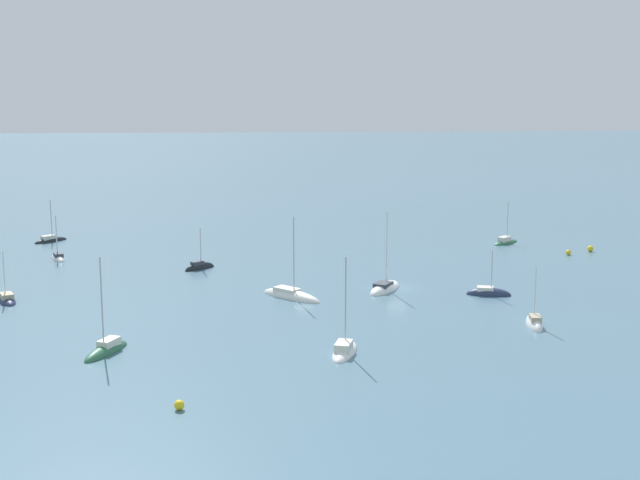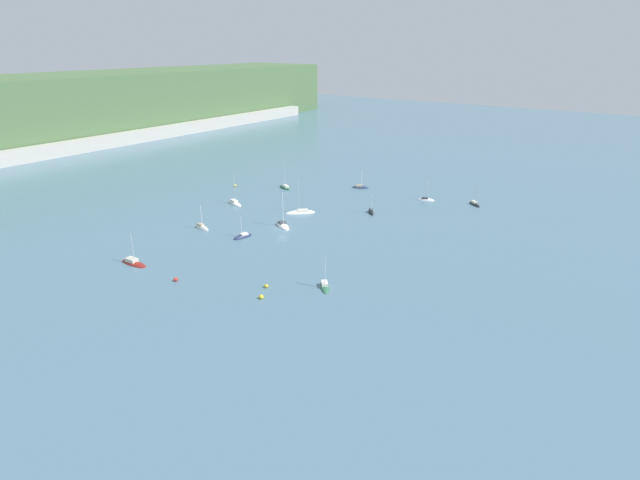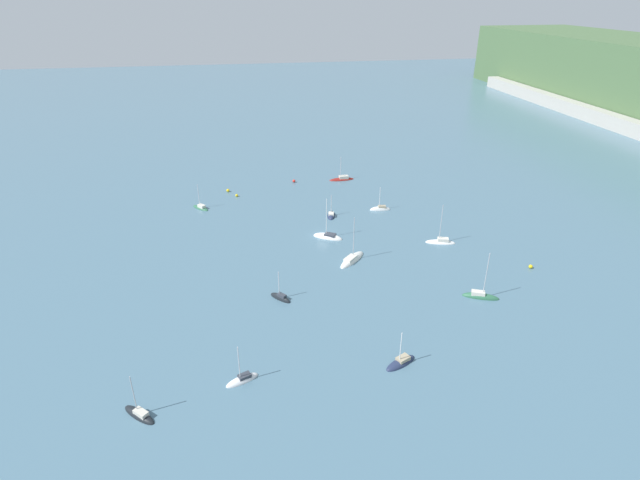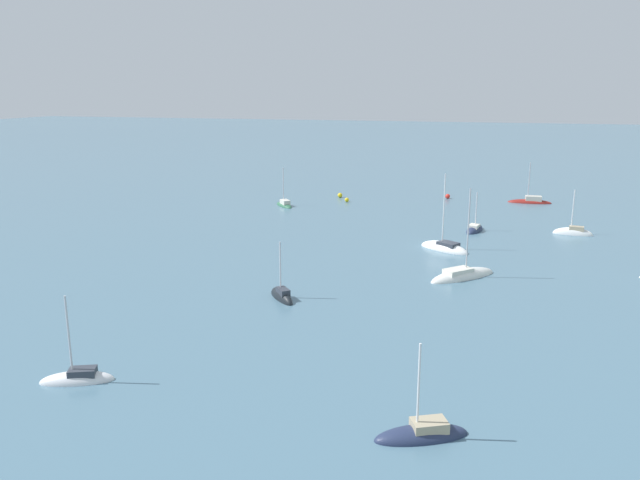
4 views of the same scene
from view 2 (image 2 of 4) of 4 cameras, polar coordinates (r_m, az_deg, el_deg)
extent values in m
plane|color=slate|center=(128.14, -4.35, 1.28)|extent=(600.00, 600.00, 0.00)
cube|color=#B7B2A8|center=(232.76, -30.83, 8.29)|extent=(351.40, 6.00, 5.47)
ellipsoid|color=#2D6647|center=(97.43, 0.55, -5.48)|extent=(5.27, 4.86, 1.10)
cube|color=silver|center=(97.51, 0.52, -5.00)|extent=(2.27, 2.18, 0.78)
cylinder|color=silver|center=(95.70, 0.57, -3.76)|extent=(0.14, 0.14, 6.11)
ellipsoid|color=silver|center=(154.60, 12.03, 4.45)|extent=(3.41, 5.19, 1.41)
cube|color=#333842|center=(154.41, 11.90, 4.69)|extent=(1.72, 2.08, 0.54)
cylinder|color=silver|center=(153.70, 12.22, 5.60)|extent=(0.14, 0.14, 5.75)
ellipsoid|color=black|center=(153.90, 17.26, 3.86)|extent=(4.93, 5.05, 1.35)
cube|color=beige|center=(154.08, 17.21, 4.16)|extent=(2.13, 2.16, 0.65)
cylinder|color=#B2B2B7|center=(152.72, 17.45, 5.04)|extent=(0.14, 0.14, 6.07)
ellipsoid|color=maroon|center=(114.82, -20.49, -2.58)|extent=(2.53, 7.43, 1.22)
cube|color=beige|center=(114.97, -20.72, -2.16)|extent=(1.67, 2.71, 0.88)
cylinder|color=#B2B2B7|center=(113.17, -20.62, -0.93)|extent=(0.14, 0.14, 6.65)
ellipsoid|color=white|center=(129.74, -4.26, 1.55)|extent=(5.53, 7.05, 1.99)
cube|color=#333842|center=(129.95, -4.35, 1.96)|extent=(2.67, 2.95, 0.51)
cylinder|color=silver|center=(127.82, -4.27, 3.59)|extent=(0.14, 0.14, 8.82)
ellipsoid|color=white|center=(131.55, -13.35, 1.29)|extent=(2.04, 5.31, 1.96)
cube|color=tan|center=(131.59, -13.49, 1.68)|extent=(1.23, 1.97, 0.64)
cylinder|color=silver|center=(130.27, -13.41, 2.63)|extent=(0.14, 0.14, 5.57)
ellipsoid|color=#232D4C|center=(123.58, -8.82, 0.30)|extent=(5.44, 2.95, 1.76)
cube|color=silver|center=(123.52, -8.68, 0.66)|extent=(2.10, 1.67, 0.50)
cylinder|color=silver|center=(122.42, -9.00, 1.55)|extent=(0.14, 0.14, 4.93)
ellipsoid|color=#232D4C|center=(165.13, 4.65, 5.95)|extent=(4.11, 5.82, 1.37)
cube|color=tan|center=(164.98, 4.50, 6.19)|extent=(2.03, 2.37, 0.63)
cylinder|color=silver|center=(164.31, 4.78, 6.98)|extent=(0.14, 0.14, 5.40)
ellipsoid|color=black|center=(140.52, 5.85, 3.09)|extent=(4.31, 3.95, 1.76)
cube|color=#333842|center=(140.62, 5.83, 3.44)|extent=(1.82, 1.74, 0.62)
cylinder|color=silver|center=(139.39, 5.91, 4.21)|extent=(0.14, 0.14, 4.98)
ellipsoid|color=#2D6647|center=(164.62, -4.02, 5.92)|extent=(4.18, 6.66, 1.63)
cube|color=silver|center=(163.96, -3.94, 6.15)|extent=(2.04, 2.63, 0.75)
cylinder|color=#B2B2B7|center=(163.68, -4.11, 7.55)|extent=(0.14, 0.14, 8.65)
ellipsoid|color=white|center=(139.72, -2.28, 3.07)|extent=(7.62, 7.46, 1.88)
cube|color=silver|center=(139.56, -2.01, 3.40)|extent=(3.28, 3.24, 0.55)
cylinder|color=#B2B2B7|center=(138.15, -2.48, 5.03)|extent=(0.14, 0.14, 8.95)
ellipsoid|color=white|center=(149.94, -9.69, 4.08)|extent=(3.70, 6.79, 1.38)
cube|color=silver|center=(150.15, -9.81, 4.41)|extent=(1.97, 2.63, 0.81)
cylinder|color=#B2B2B7|center=(148.35, -9.74, 5.77)|extent=(0.14, 0.14, 8.59)
sphere|color=yellow|center=(168.31, -9.67, 6.15)|extent=(0.79, 0.79, 0.79)
sphere|color=yellow|center=(93.86, -6.73, -6.47)|extent=(0.85, 0.85, 0.85)
sphere|color=yellow|center=(97.87, -6.15, -5.24)|extent=(0.74, 0.74, 0.74)
sphere|color=red|center=(103.90, -16.17, -4.33)|extent=(0.84, 0.84, 0.84)
camera|label=1|loc=(210.77, -24.62, 14.49)|focal=50.00mm
camera|label=3|loc=(200.95, 19.83, 22.00)|focal=28.00mm
camera|label=4|loc=(190.67, 9.10, 13.83)|focal=35.00mm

